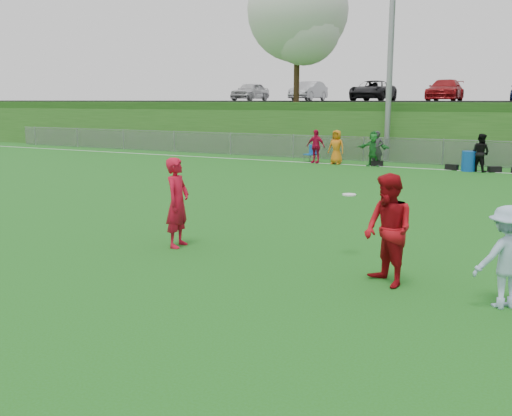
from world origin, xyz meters
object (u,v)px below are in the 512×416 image
Objects in this scene: player_blue at (506,257)px; recycling_bin at (468,161)px; player_red_center at (388,230)px; player_red_left at (177,203)px; frisbee at (349,195)px.

recycling_bin is at bearing -120.30° from player_blue.
player_red_left is at bearing -145.07° from player_red_center.
recycling_bin is (-2.72, 17.83, -0.35)m from player_blue.
player_blue is at bearing 34.18° from player_red_center.
player_red_center is at bearing -104.58° from player_red_left.
player_blue reaches higher than frisbee.
recycling_bin is at bearing -20.91° from player_red_left.
frisbee is 16.20m from recycling_bin.
player_blue is (1.88, -0.24, -0.17)m from player_red_center.
player_red_left reaches higher than player_red_center.
player_blue is at bearing -28.41° from frisbee.
recycling_bin is (3.89, 17.05, -0.52)m from player_red_left.
player_blue is 5.71× the size of frisbee.
frisbee reaches higher than recycling_bin.
player_red_center is at bearing -50.49° from frisbee.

